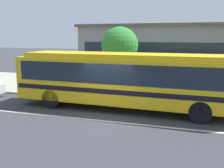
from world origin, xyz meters
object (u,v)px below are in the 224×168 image
object	(u,v)px
transit_bus	(124,77)
street_tree_near_stop	(120,46)
pedestrian_waiting_near_sign	(90,80)
bus_stop_sign	(221,76)

from	to	relation	value
transit_bus	street_tree_near_stop	size ratio (longest dim) A/B	2.68
pedestrian_waiting_near_sign	transit_bus	bearing A→B (deg)	-35.49
street_tree_near_stop	transit_bus	bearing A→B (deg)	-70.97
transit_bus	bus_stop_sign	bearing A→B (deg)	20.57
transit_bus	street_tree_near_stop	bearing A→B (deg)	109.03
bus_stop_sign	street_tree_near_stop	size ratio (longest dim) A/B	0.57
bus_stop_sign	street_tree_near_stop	distance (m)	6.76
street_tree_near_stop	bus_stop_sign	bearing A→B (deg)	-19.77
pedestrian_waiting_near_sign	bus_stop_sign	size ratio (longest dim) A/B	0.70
transit_bus	bus_stop_sign	distance (m)	5.15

